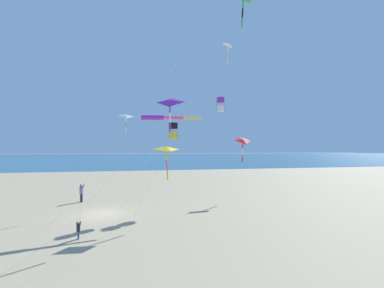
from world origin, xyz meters
The scene contains 13 objects.
ground_plane centered at (0.00, 0.00, 0.00)m, with size 600.00×600.00×0.00m, color tan.
ocean_water_strip centered at (-165.00, 0.00, 0.00)m, with size 240.00×600.00×0.01m, color #285B7A.
person_adult_flyer centered at (-5.74, -2.83, 1.08)m, with size 0.70×0.64×1.98m.
person_child_green_jacket centered at (6.41, -0.67, 0.62)m, with size 0.39×0.32×1.14m.
kite_delta_yellow_midlevel centered at (-3.85, 1.81, 8.98)m, with size 5.00×3.00×9.31m.
kite_delta_teal_far_right centered at (3.74, 10.13, 14.02)m, with size 1.78×12.80×14.34m.
kite_box_green_low_center centered at (-1.05, 6.32, 7.38)m, with size 2.94×8.54×8.16m.
kite_delta_rainbow_low_near centered at (3.68, 5.43, 9.25)m, with size 2.69×4.32×9.75m.
kite_box_small_distant centered at (-5.37, 12.50, 10.85)m, with size 5.37×11.82×11.71m.
kite_delta_long_streamer_right centered at (-11.94, 8.17, 17.74)m, with size 6.51×9.01×18.13m.
kite_delta_black_fish_shape centered at (3.42, 5.17, 5.60)m, with size 7.98×8.57×5.94m.
kite_delta_striped_overhead centered at (-4.51, 14.96, 6.55)m, with size 4.89×14.23×7.08m.
kite_windsock_checkered_midright centered at (0.41, 5.27, 8.44)m, with size 3.20×11.51×8.72m.
Camera 1 is at (24.02, 2.87, 5.65)m, focal length 24.60 mm.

